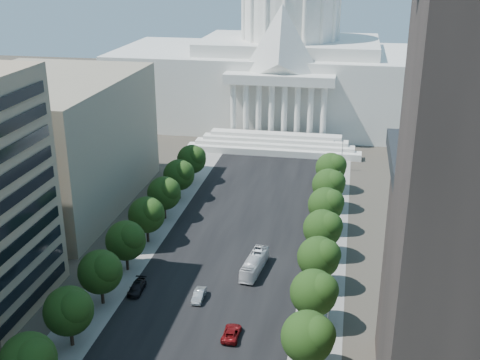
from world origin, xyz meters
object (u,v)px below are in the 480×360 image
Objects in this scene: car_silver at (199,295)px; car_dark_b at (137,288)px; car_red at (231,333)px; city_bus at (254,264)px.

car_silver is 0.88× the size of car_dark_b.
car_dark_b reaches higher than car_silver.
car_silver is 12.43m from car_red.
car_red is (7.74, -9.72, -0.06)m from car_silver.
car_dark_b reaches higher than car_red.
car_dark_b is 0.50× the size of city_bus.
city_bus is (0.17, 21.18, 0.81)m from car_red.
city_bus reaches higher than car_silver.
city_bus reaches higher than car_dark_b.
car_silver is 0.44× the size of city_bus.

